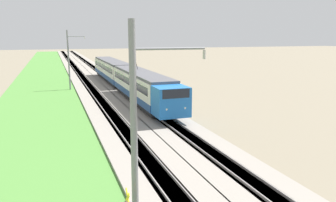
% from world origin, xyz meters
% --- Properties ---
extents(ballast_main, '(240.00, 4.40, 0.30)m').
position_xyz_m(ballast_main, '(50.00, 0.00, 0.15)').
color(ballast_main, gray).
rests_on(ballast_main, ground).
extents(ballast_adjacent, '(240.00, 4.40, 0.30)m').
position_xyz_m(ballast_adjacent, '(50.00, -4.31, 0.15)').
color(ballast_adjacent, gray).
rests_on(ballast_adjacent, ground).
extents(track_main, '(240.00, 1.57, 0.45)m').
position_xyz_m(track_main, '(50.00, 0.00, 0.16)').
color(track_main, '#4C4238').
rests_on(track_main, ground).
extents(track_adjacent, '(240.00, 1.57, 0.45)m').
position_xyz_m(track_adjacent, '(50.00, -4.31, 0.16)').
color(track_adjacent, '#4C4238').
rests_on(track_adjacent, ground).
extents(grass_verge, '(240.00, 10.84, 0.12)m').
position_xyz_m(grass_verge, '(50.00, 6.25, 0.06)').
color(grass_verge, '#4C8438').
rests_on(grass_verge, ground).
extents(passenger_train, '(40.76, 3.01, 4.90)m').
position_xyz_m(passenger_train, '(40.38, -4.31, 2.28)').
color(passenger_train, blue).
rests_on(passenger_train, ground).
extents(catenary_mast_near, '(0.22, 2.56, 8.33)m').
position_xyz_m(catenary_mast_near, '(4.63, 2.82, 4.31)').
color(catenary_mast_near, slate).
rests_on(catenary_mast_near, ground).
extents(catenary_mast_mid, '(0.22, 2.56, 8.64)m').
position_xyz_m(catenary_mast_mid, '(44.22, 2.82, 4.46)').
color(catenary_mast_mid, slate).
rests_on(catenary_mast_mid, ground).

